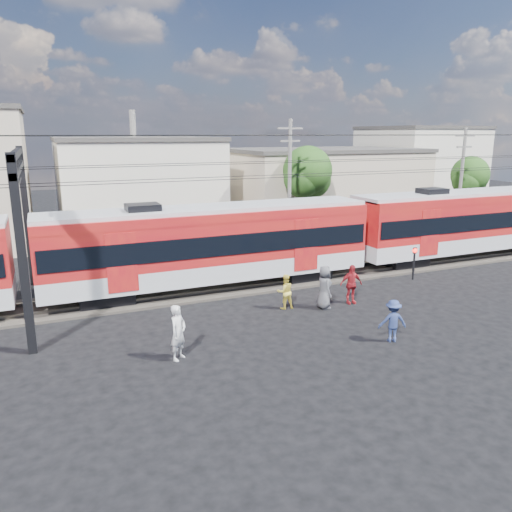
# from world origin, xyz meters

# --- Properties ---
(ground) EXTENTS (120.00, 120.00, 0.00)m
(ground) POSITION_xyz_m (0.00, 0.00, 0.00)
(ground) COLOR black
(ground) RESTS_ON ground
(track_bed) EXTENTS (70.00, 3.40, 0.12)m
(track_bed) POSITION_xyz_m (0.00, 8.00, 0.06)
(track_bed) COLOR #2D2823
(track_bed) RESTS_ON ground
(rail_near) EXTENTS (70.00, 0.12, 0.12)m
(rail_near) POSITION_xyz_m (0.00, 7.25, 0.18)
(rail_near) COLOR #59544C
(rail_near) RESTS_ON track_bed
(rail_far) EXTENTS (70.00, 0.12, 0.12)m
(rail_far) POSITION_xyz_m (0.00, 8.75, 0.18)
(rail_far) COLOR #59544C
(rail_far) RESTS_ON track_bed
(commuter_train) EXTENTS (50.30, 3.08, 4.17)m
(commuter_train) POSITION_xyz_m (-1.62, 8.00, 2.40)
(commuter_train) COLOR black
(commuter_train) RESTS_ON ground
(catenary) EXTENTS (70.00, 9.30, 7.52)m
(catenary) POSITION_xyz_m (-8.65, 8.00, 5.14)
(catenary) COLOR black
(catenary) RESTS_ON ground
(building_midwest) EXTENTS (12.24, 12.24, 7.30)m
(building_midwest) POSITION_xyz_m (-2.00, 27.00, 3.66)
(building_midwest) COLOR beige
(building_midwest) RESTS_ON ground
(building_mideast) EXTENTS (16.32, 10.20, 6.30)m
(building_mideast) POSITION_xyz_m (14.00, 24.00, 3.16)
(building_mideast) COLOR tan
(building_mideast) RESTS_ON ground
(building_east) EXTENTS (10.20, 10.20, 8.30)m
(building_east) POSITION_xyz_m (28.00, 28.00, 4.16)
(building_east) COLOR beige
(building_east) RESTS_ON ground
(utility_pole_mid) EXTENTS (1.80, 0.24, 8.50)m
(utility_pole_mid) POSITION_xyz_m (6.00, 15.00, 4.53)
(utility_pole_mid) COLOR slate
(utility_pole_mid) RESTS_ON ground
(utility_pole_east) EXTENTS (1.80, 0.24, 8.00)m
(utility_pole_east) POSITION_xyz_m (20.00, 14.00, 4.28)
(utility_pole_east) COLOR slate
(utility_pole_east) RESTS_ON ground
(tree_near) EXTENTS (3.82, 3.64, 6.72)m
(tree_near) POSITION_xyz_m (9.19, 18.09, 4.66)
(tree_near) COLOR #382619
(tree_near) RESTS_ON ground
(tree_far) EXTENTS (3.36, 3.12, 5.76)m
(tree_far) POSITION_xyz_m (24.19, 17.09, 3.99)
(tree_far) COLOR #382619
(tree_far) RESTS_ON ground
(pedestrian_a) EXTENTS (0.84, 0.83, 1.96)m
(pedestrian_a) POSITION_xyz_m (-5.35, 0.95, 0.98)
(pedestrian_a) COLOR silver
(pedestrian_a) RESTS_ON ground
(pedestrian_b) EXTENTS (0.81, 0.66, 1.57)m
(pedestrian_b) POSITION_xyz_m (0.30, 4.09, 0.79)
(pedestrian_b) COLOR gold
(pedestrian_b) RESTS_ON ground
(pedestrian_c) EXTENTS (1.19, 0.90, 1.62)m
(pedestrian_c) POSITION_xyz_m (2.37, -0.72, 0.81)
(pedestrian_c) COLOR navy
(pedestrian_c) RESTS_ON ground
(pedestrian_d) EXTENTS (1.11, 0.58, 1.82)m
(pedestrian_d) POSITION_xyz_m (3.38, 3.54, 0.91)
(pedestrian_d) COLOR maroon
(pedestrian_d) RESTS_ON ground
(pedestrian_e) EXTENTS (0.70, 1.00, 1.94)m
(pedestrian_e) POSITION_xyz_m (1.91, 3.45, 0.97)
(pedestrian_e) COLOR #47484C
(pedestrian_e) RESTS_ON ground
(car_silver) EXTENTS (4.64, 2.68, 1.48)m
(car_silver) POSITION_xyz_m (20.95, 12.97, 0.74)
(car_silver) COLOR #BABBC2
(car_silver) RESTS_ON ground
(crossing_signal) EXTENTS (0.25, 0.25, 1.75)m
(crossing_signal) POSITION_xyz_m (8.59, 5.46, 1.21)
(crossing_signal) COLOR black
(crossing_signal) RESTS_ON ground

